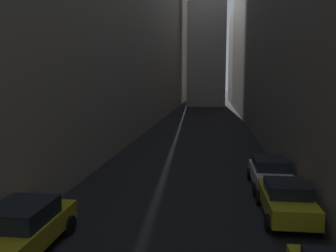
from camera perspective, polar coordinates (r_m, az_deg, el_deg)
ground_plane at (r=45.49m, az=5.35°, el=0.55°), size 264.00×264.00×0.00m
building_block_left at (r=49.30m, az=-7.84°, el=15.68°), size 11.11×108.00×25.11m
building_block_right at (r=48.93m, az=22.01°, el=13.12°), size 15.95×108.00×21.44m
parked_car_left_second at (r=12.43m, az=-22.37°, el=-14.89°), size 2.06×4.37×1.61m
parked_car_right_third at (r=15.01m, az=18.47°, el=-11.10°), size 1.94×4.16×1.48m
parked_car_right_far at (r=18.80m, az=16.10°, el=-7.19°), size 1.96×4.22×1.50m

